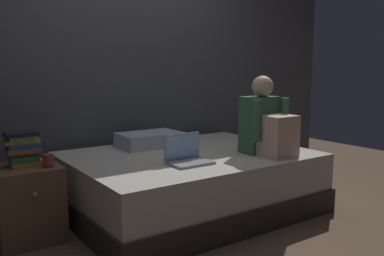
# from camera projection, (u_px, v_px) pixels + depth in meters

# --- Properties ---
(ground_plane) EXTENTS (8.00, 8.00, 0.00)m
(ground_plane) POSITION_uv_depth(u_px,v_px,m) (190.00, 225.00, 3.25)
(ground_plane) COLOR brown
(wall_back) EXTENTS (5.60, 0.10, 2.70)m
(wall_back) POSITION_uv_depth(u_px,v_px,m) (120.00, 55.00, 4.02)
(wall_back) COLOR #4C4F54
(wall_back) RESTS_ON ground_plane
(bed) EXTENTS (2.00, 1.50, 0.50)m
(bed) POSITION_uv_depth(u_px,v_px,m) (189.00, 182.00, 3.57)
(bed) COLOR #332D2B
(bed) RESTS_ON ground_plane
(nightstand) EXTENTS (0.44, 0.46, 0.54)m
(nightstand) POSITION_uv_depth(u_px,v_px,m) (27.00, 203.00, 2.95)
(nightstand) COLOR brown
(nightstand) RESTS_ON ground_plane
(person_sitting) EXTENTS (0.39, 0.44, 0.66)m
(person_sitting) POSITION_uv_depth(u_px,v_px,m) (267.00, 125.00, 3.46)
(person_sitting) COLOR #38664C
(person_sitting) RESTS_ON bed
(laptop) EXTENTS (0.32, 0.23, 0.22)m
(laptop) POSITION_uv_depth(u_px,v_px,m) (187.00, 156.00, 3.16)
(laptop) COLOR #9EA0A5
(laptop) RESTS_ON bed
(pillow) EXTENTS (0.56, 0.36, 0.13)m
(pillow) POSITION_uv_depth(u_px,v_px,m) (150.00, 140.00, 3.81)
(pillow) COLOR silver
(pillow) RESTS_ON bed
(book_stack) EXTENTS (0.23, 0.18, 0.24)m
(book_stack) POSITION_uv_depth(u_px,v_px,m) (23.00, 149.00, 2.91)
(book_stack) COLOR gold
(book_stack) RESTS_ON nightstand
(mug) EXTENTS (0.08, 0.08, 0.09)m
(mug) POSITION_uv_depth(u_px,v_px,m) (49.00, 161.00, 2.88)
(mug) COLOR #933833
(mug) RESTS_ON nightstand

